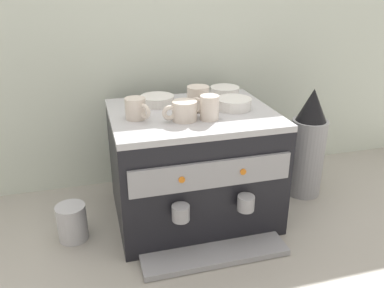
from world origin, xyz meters
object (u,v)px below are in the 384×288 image
at_px(ceramic_bowl_1, 225,92).
at_px(milk_pitcher, 72,222).
at_px(ceramic_cup_1, 136,109).
at_px(ceramic_cup_2, 208,107).
at_px(coffee_grinder, 308,146).
at_px(ceramic_bowl_0, 157,100).
at_px(ceramic_cup_0, 183,111).
at_px(espresso_machine, 192,165).
at_px(ceramic_bowl_2, 234,104).
at_px(ceramic_cup_3, 198,97).

bearing_deg(ceramic_bowl_1, milk_pitcher, -162.83).
height_order(ceramic_cup_1, ceramic_bowl_1, ceramic_cup_1).
xyz_separation_m(ceramic_cup_2, coffee_grinder, (0.46, 0.12, -0.24)).
bearing_deg(ceramic_bowl_0, milk_pitcher, -154.89).
xyz_separation_m(ceramic_cup_0, ceramic_bowl_0, (-0.05, 0.19, -0.02)).
height_order(ceramic_bowl_0, ceramic_bowl_1, ceramic_bowl_1).
relative_size(espresso_machine, ceramic_bowl_1, 5.09).
bearing_deg(coffee_grinder, ceramic_bowl_0, 171.92).
distance_m(espresso_machine, milk_pitcher, 0.47).
bearing_deg(coffee_grinder, ceramic_cup_2, -165.85).
xyz_separation_m(ceramic_cup_1, ceramic_bowl_1, (0.37, 0.17, -0.02)).
distance_m(ceramic_cup_1, ceramic_bowl_2, 0.35).
relative_size(coffee_grinder, milk_pitcher, 3.49).
xyz_separation_m(ceramic_bowl_2, milk_pitcher, (-0.60, -0.04, -0.37)).
xyz_separation_m(ceramic_cup_2, milk_pitcher, (-0.47, 0.04, -0.39)).
bearing_deg(ceramic_cup_3, ceramic_bowl_2, -22.04).
xyz_separation_m(ceramic_cup_3, milk_pitcher, (-0.48, -0.09, -0.39)).
relative_size(ceramic_cup_0, milk_pitcher, 0.91).
distance_m(ceramic_bowl_0, ceramic_bowl_1, 0.27).
bearing_deg(ceramic_cup_0, ceramic_bowl_1, 44.90).
height_order(ceramic_bowl_1, ceramic_bowl_2, ceramic_bowl_1).
xyz_separation_m(ceramic_bowl_0, ceramic_bowl_1, (0.27, 0.03, 0.00)).
xyz_separation_m(ceramic_cup_0, ceramic_cup_1, (-0.15, 0.06, 0.00)).
bearing_deg(ceramic_bowl_0, ceramic_cup_2, -56.83).
height_order(ceramic_cup_2, ceramic_bowl_1, ceramic_cup_2).
xyz_separation_m(espresso_machine, coffee_grinder, (0.49, 0.03, 0.01)).
relative_size(ceramic_bowl_2, milk_pitcher, 0.97).
relative_size(ceramic_cup_1, ceramic_bowl_0, 0.80).
distance_m(ceramic_cup_0, ceramic_bowl_0, 0.20).
bearing_deg(ceramic_cup_3, ceramic_cup_2, -91.00).
xyz_separation_m(coffee_grinder, milk_pitcher, (-0.94, -0.08, -0.15)).
xyz_separation_m(espresso_machine, ceramic_cup_3, (0.03, 0.04, 0.25)).
bearing_deg(ceramic_bowl_2, milk_pitcher, -176.05).
bearing_deg(ceramic_cup_3, coffee_grinder, -1.69).
bearing_deg(ceramic_cup_2, ceramic_cup_1, 163.71).
height_order(ceramic_cup_0, ceramic_cup_3, ceramic_cup_3).
relative_size(espresso_machine, ceramic_cup_0, 4.85).
bearing_deg(milk_pitcher, ceramic_cup_3, 10.63).
relative_size(espresso_machine, coffee_grinder, 1.26).
bearing_deg(ceramic_cup_2, ceramic_bowl_2, 34.14).
xyz_separation_m(espresso_machine, ceramic_cup_0, (-0.05, -0.08, 0.24)).
distance_m(ceramic_cup_0, ceramic_cup_2, 0.08).
relative_size(ceramic_cup_2, milk_pitcher, 0.68).
relative_size(espresso_machine, ceramic_bowl_2, 4.55).
bearing_deg(milk_pitcher, ceramic_bowl_1, 17.17).
distance_m(ceramic_cup_1, ceramic_bowl_1, 0.40).
bearing_deg(ceramic_cup_2, ceramic_bowl_0, 123.17).
bearing_deg(ceramic_cup_3, milk_pitcher, -169.37).
height_order(ceramic_cup_0, milk_pitcher, ceramic_cup_0).
height_order(ceramic_cup_3, coffee_grinder, ceramic_cup_3).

